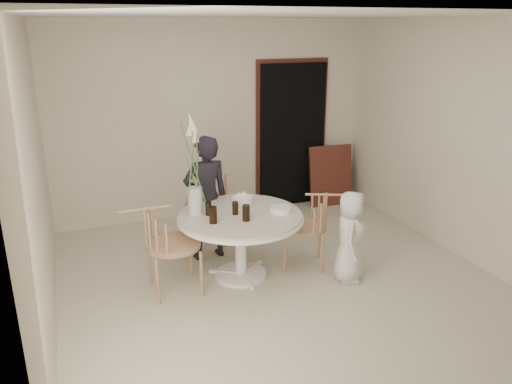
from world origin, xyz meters
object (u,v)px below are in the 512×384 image
object	(u,v)px
girl	(206,198)
birthday_cake	(242,201)
table	(241,224)
boy	(350,237)
chair_left	(160,237)
flower_vase	(194,179)
chair_right	(315,219)
chair_far	(207,191)

from	to	relation	value
girl	birthday_cake	xyz separation A→B (m)	(0.31, -0.38, 0.05)
girl	table	bearing A→B (deg)	102.27
boy	birthday_cake	distance (m)	1.22
table	chair_left	size ratio (longest dim) A/B	1.39
chair_left	girl	world-z (taller)	girl
table	chair_left	xyz separation A→B (m)	(-0.87, -0.04, 0.00)
chair_left	flower_vase	distance (m)	0.69
table	chair_right	xyz separation A→B (m)	(0.85, -0.06, -0.05)
chair_right	birthday_cake	size ratio (longest dim) A/B	3.93
chair_far	boy	world-z (taller)	boy
chair_left	boy	distance (m)	1.98
chair_right	birthday_cake	world-z (taller)	birthday_cake
chair_far	girl	size ratio (longest dim) A/B	0.64
girl	birthday_cake	distance (m)	0.49
table	flower_vase	xyz separation A→B (m)	(-0.44, 0.18, 0.49)
birthday_cake	girl	bearing A→B (deg)	129.17
chair_right	boy	distance (m)	0.47
boy	flower_vase	size ratio (longest dim) A/B	0.93
chair_left	boy	world-z (taller)	boy
chair_right	chair_left	size ratio (longest dim) A/B	0.92
table	flower_vase	world-z (taller)	flower_vase
chair_far	chair_right	xyz separation A→B (m)	(0.88, -1.26, -0.04)
chair_far	chair_right	distance (m)	1.54
table	boy	size ratio (longest dim) A/B	1.33
chair_right	chair_left	bearing A→B (deg)	-65.97
table	boy	bearing A→B (deg)	-24.32
chair_right	birthday_cake	distance (m)	0.83
chair_far	flower_vase	xyz separation A→B (m)	(-0.41, -1.03, 0.50)
table	chair_left	world-z (taller)	chair_left
girl	flower_vase	distance (m)	0.62
girl	flower_vase	xyz separation A→B (m)	(-0.23, -0.43, 0.38)
boy	birthday_cake	xyz separation A→B (m)	(-0.95, 0.70, 0.28)
chair_left	flower_vase	xyz separation A→B (m)	(0.43, 0.22, 0.49)
birthday_cake	chair_far	bearing A→B (deg)	97.58
table	boy	world-z (taller)	boy
girl	boy	size ratio (longest dim) A/B	1.47
chair_far	flower_vase	bearing A→B (deg)	-92.87
chair_far	chair_left	bearing A→B (deg)	-105.11
chair_right	table	bearing A→B (deg)	-69.28
chair_left	chair_far	bearing A→B (deg)	-34.26
table	girl	xyz separation A→B (m)	(-0.20, 0.60, 0.12)
chair_right	girl	distance (m)	1.26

